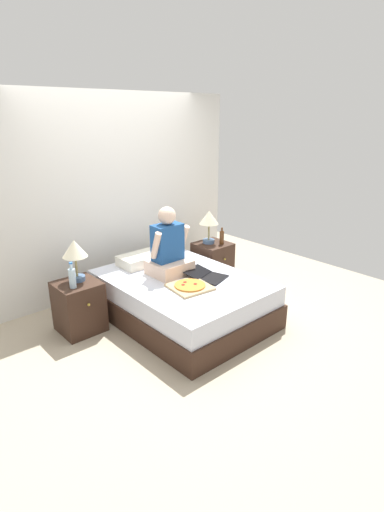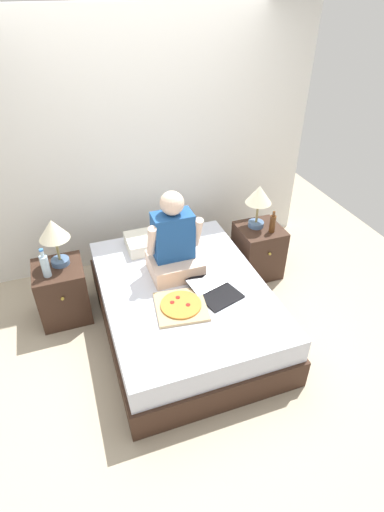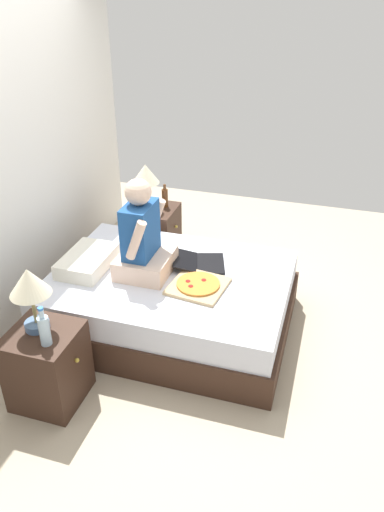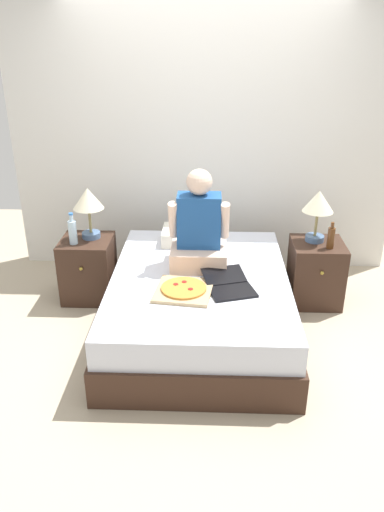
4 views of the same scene
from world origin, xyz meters
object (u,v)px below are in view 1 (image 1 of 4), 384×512
Objects in this scene: pizza_box at (190,286)px; laptop at (208,276)px; nightstand_left at (79,307)px; water_bottle at (72,278)px; lamp_on_left_nightstand at (75,252)px; nightstand_right at (212,262)px; lamp_on_right_nightstand at (209,220)px; person_seated at (168,250)px; beer_bottle at (222,237)px; bed at (182,298)px.

laptop is at bearing 10.86° from pizza_box.
water_bottle reaches higher than nightstand_left.
lamp_on_left_nightstand is 1.25m from pizza_box.
lamp_on_right_nightstand is at bearing 120.93° from nightstand_right.
water_bottle reaches higher than laptop.
person_seated is (0.95, -0.36, -0.11)m from lamp_on_left_nightstand.
water_bottle is (-0.08, -0.09, 0.39)m from nightstand_left.
beer_bottle is 0.47× the size of laptop.
nightstand_left is 2.07m from lamp_on_right_nightstand.
water_bottle is 2.13m from nightstand_right.
lamp_on_right_nightstand is 1.06m from person_seated.
person_seated reaches higher than beer_bottle.
bed is 1.29m from lamp_on_left_nightstand.
person_seated reaches higher than lamp_on_left_nightstand.
laptop is 1.09× the size of pizza_box.
lamp_on_left_nightstand is 1.96× the size of beer_bottle.
lamp_on_right_nightstand is 1.42m from pizza_box.
person_seated reaches higher than pizza_box.
beer_bottle is at bearing 30.09° from pizza_box.
pizza_box is (-1.19, -0.69, -0.14)m from beer_bottle.
person_seated is (-0.01, 0.21, 0.54)m from bed.
nightstand_right is at bearing -1.45° from lamp_on_left_nightstand.
beer_bottle is at bearing -4.20° from lamp_on_left_nightstand.
person_seated is (0.99, -0.31, 0.50)m from nightstand_left.
laptop is (1.23, -0.72, 0.23)m from nightstand_left.
beer_bottle is 1.12m from person_seated.
pizza_box is (-1.09, -0.84, -0.37)m from lamp_on_right_nightstand.
lamp_on_left_nightstand is 0.81× the size of nightstand_right.
lamp_on_right_nightstand reaches higher than water_bottle.
lamp_on_right_nightstand is 0.29m from beer_bottle.
bed is at bearing -86.42° from person_seated.
water_bottle is at bearing 144.48° from pizza_box.
pizza_box is at bearing -35.52° from water_bottle.
person_seated reaches higher than lamp_on_right_nightstand.
nightstand_right is (1.97, -0.05, -0.61)m from lamp_on_left_nightstand.
lamp_on_left_nightstand is 1.94m from lamp_on_right_nightstand.
lamp_on_left_nightstand is 2.06m from nightstand_right.
lamp_on_right_nightstand is at bearing 1.45° from nightstand_left.
nightstand_right is at bearing 27.57° from bed.
laptop is at bearing -30.45° from nightstand_left.
lamp_on_left_nightstand reaches higher than water_bottle.
lamp_on_left_nightstand is 1.47m from laptop.
laptop reaches higher than bed.
water_bottle is at bearing -177.54° from nightstand_right.
laptop is (0.24, -0.41, -0.27)m from person_seated.
bed is at bearing -158.44° from beer_bottle.
person_seated is 0.54m from laptop.
water_bottle is 1.10m from person_seated.
beer_bottle is 1.06m from laptop.
pizza_box is at bearing -144.80° from nightstand_right.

